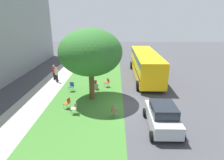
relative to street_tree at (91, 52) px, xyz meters
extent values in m
plane|color=#424247|center=(-1.42, -2.83, -4.01)|extent=(80.00, 80.00, 0.00)
cube|color=#3D752D|center=(-1.42, 0.37, -4.00)|extent=(48.00, 6.00, 0.01)
cube|color=#ADA89E|center=(-1.42, 4.77, -4.00)|extent=(48.00, 2.80, 0.01)
cylinder|color=brown|center=(0.00, 0.00, -2.61)|extent=(0.44, 0.44, 2.80)
ellipsoid|color=#2D6B28|center=(0.00, 0.00, 0.01)|extent=(5.10, 5.10, 3.77)
cube|color=#C64C1E|center=(-1.90, 1.71, -3.57)|extent=(0.51, 0.50, 0.04)
cube|color=#C64C1E|center=(-1.95, 1.54, -3.33)|extent=(0.41, 0.19, 0.40)
cylinder|color=gray|center=(-1.68, 1.83, -3.80)|extent=(0.02, 0.02, 0.42)
cylinder|color=gray|center=(-2.03, 1.93, -3.80)|extent=(0.02, 0.02, 0.42)
cylinder|color=gray|center=(-1.78, 1.50, -3.80)|extent=(0.02, 0.02, 0.42)
cylinder|color=gray|center=(-2.12, 1.60, -3.80)|extent=(0.02, 0.02, 0.42)
cube|color=#ADA393|center=(-2.75, 1.01, -3.57)|extent=(0.44, 0.42, 0.04)
cube|color=#ADA393|center=(-2.75, 0.83, -3.33)|extent=(0.40, 0.10, 0.40)
cylinder|color=gray|center=(-2.58, 1.18, -3.80)|extent=(0.02, 0.02, 0.42)
cylinder|color=gray|center=(-2.94, 1.17, -3.80)|extent=(0.02, 0.02, 0.42)
cylinder|color=gray|center=(-2.57, 0.84, -3.80)|extent=(0.02, 0.02, 0.42)
cylinder|color=gray|center=(-2.93, 0.83, -3.80)|extent=(0.02, 0.02, 0.42)
cube|color=beige|center=(1.34, -0.20, -3.57)|extent=(0.40, 0.42, 0.04)
cube|color=beige|center=(1.16, -0.20, -3.33)|extent=(0.09, 0.40, 0.40)
cylinder|color=gray|center=(1.51, -0.38, -3.80)|extent=(0.02, 0.02, 0.42)
cylinder|color=gray|center=(1.51, -0.02, -3.80)|extent=(0.02, 0.02, 0.42)
cylinder|color=gray|center=(1.17, -0.38, -3.80)|extent=(0.02, 0.02, 0.42)
cylinder|color=gray|center=(1.17, -0.02, -3.80)|extent=(0.02, 0.02, 0.42)
cube|color=brown|center=(-3.10, -1.95, -3.57)|extent=(0.50, 0.48, 0.04)
cube|color=brown|center=(-3.06, -1.77, -3.33)|extent=(0.41, 0.17, 0.40)
cylinder|color=gray|center=(-3.32, -2.07, -3.80)|extent=(0.02, 0.02, 0.42)
cylinder|color=gray|center=(-2.97, -2.15, -3.80)|extent=(0.02, 0.02, 0.42)
cylinder|color=gray|center=(-3.24, -1.74, -3.80)|extent=(0.02, 0.02, 0.42)
cylinder|color=gray|center=(-2.89, -1.82, -3.80)|extent=(0.02, 0.02, 0.42)
cube|color=brown|center=(2.16, -0.09, -3.57)|extent=(0.56, 0.57, 0.04)
cube|color=brown|center=(2.31, 0.00, -3.33)|extent=(0.29, 0.38, 0.40)
cylinder|color=gray|center=(1.92, -0.04, -3.80)|extent=(0.02, 0.02, 0.42)
cylinder|color=gray|center=(2.12, -0.34, -3.80)|extent=(0.02, 0.02, 0.42)
cylinder|color=gray|center=(2.21, 0.15, -3.80)|extent=(0.02, 0.02, 0.42)
cylinder|color=gray|center=(2.40, -0.15, -3.80)|extent=(0.02, 0.02, 0.42)
cube|color=#335184|center=(1.57, 2.16, -3.57)|extent=(0.47, 0.49, 0.04)
cube|color=#335184|center=(1.75, 2.12, -3.33)|extent=(0.16, 0.41, 0.40)
cylinder|color=gray|center=(1.44, 2.37, -3.80)|extent=(0.02, 0.02, 0.42)
cylinder|color=gray|center=(1.37, 2.01, -3.80)|extent=(0.02, 0.02, 0.42)
cylinder|color=gray|center=(1.77, 2.30, -3.80)|extent=(0.02, 0.02, 0.42)
cylinder|color=gray|center=(1.71, 1.95, -3.80)|extent=(0.02, 0.02, 0.42)
cube|color=#B7332D|center=(2.82, -1.12, -3.57)|extent=(0.57, 0.57, 0.04)
cube|color=#B7332D|center=(2.92, -1.27, -3.33)|extent=(0.38, 0.30, 0.40)
cylinder|color=gray|center=(2.87, -0.88, -3.80)|extent=(0.02, 0.02, 0.42)
cylinder|color=gray|center=(2.58, -1.08, -3.80)|extent=(0.02, 0.02, 0.42)
cylinder|color=gray|center=(3.06, -1.16, -3.80)|extent=(0.02, 0.02, 0.42)
cylinder|color=gray|center=(2.77, -1.36, -3.80)|extent=(0.02, 0.02, 0.42)
cube|color=#ADB2B7|center=(-4.39, -4.94, -3.33)|extent=(3.70, 1.64, 0.76)
cube|color=#1E232B|center=(-4.54, -4.94, -2.68)|extent=(1.90, 1.44, 0.64)
cylinder|color=black|center=(-2.99, -4.07, -3.71)|extent=(0.60, 0.18, 0.60)
cylinder|color=black|center=(-2.99, -5.81, -3.71)|extent=(0.60, 0.18, 0.60)
cylinder|color=black|center=(-5.79, -4.07, -3.71)|extent=(0.60, 0.18, 0.60)
cylinder|color=black|center=(-5.79, -5.81, -3.71)|extent=(0.60, 0.18, 0.60)
cube|color=yellow|center=(5.98, -5.40, -2.38)|extent=(10.40, 2.44, 2.50)
cube|color=black|center=(5.98, -5.40, -2.73)|extent=(10.30, 2.46, 0.12)
cube|color=black|center=(5.98, -5.40, -1.48)|extent=(10.30, 2.46, 0.56)
cylinder|color=black|center=(9.98, -4.14, -3.53)|extent=(0.96, 0.28, 0.96)
cylinder|color=black|center=(9.98, -6.66, -3.53)|extent=(0.96, 0.28, 0.96)
cylinder|color=black|center=(1.98, -4.14, -3.53)|extent=(0.96, 0.28, 0.96)
cylinder|color=black|center=(1.98, -6.66, -3.53)|extent=(0.96, 0.28, 0.96)
cylinder|color=black|center=(4.05, 4.19, -3.58)|extent=(0.14, 0.14, 0.85)
cylinder|color=black|center=(4.16, 4.33, -3.58)|extent=(0.14, 0.14, 0.85)
cube|color=silver|center=(4.11, 4.26, -2.86)|extent=(0.38, 0.40, 0.60)
sphere|color=tan|center=(4.11, 4.26, -2.43)|extent=(0.22, 0.22, 0.22)
cylinder|color=black|center=(5.11, 4.77, -3.58)|extent=(0.14, 0.14, 0.85)
cylinder|color=black|center=(4.96, 4.86, -3.58)|extent=(0.14, 0.14, 0.85)
cube|color=red|center=(5.03, 4.81, -2.86)|extent=(0.41, 0.35, 0.60)
sphere|color=tan|center=(5.03, 4.81, -2.43)|extent=(0.22, 0.22, 0.22)
camera|label=1|loc=(-14.92, -2.01, 2.72)|focal=30.28mm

